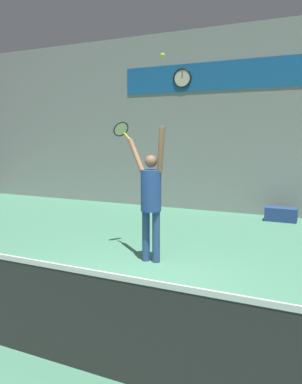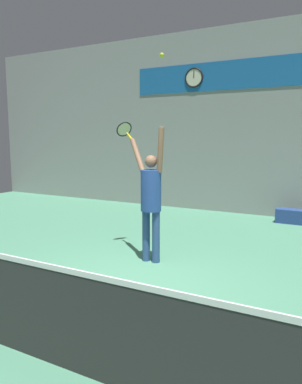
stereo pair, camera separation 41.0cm
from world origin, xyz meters
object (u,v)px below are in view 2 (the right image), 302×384
object	(u,v)px
scoreboard_clock	(194,78)
tennis_ball	(162,55)
equipment_bag	(292,216)
tennis_player	(151,196)
tennis_racket	(125,130)

from	to	relation	value
scoreboard_clock	tennis_ball	size ratio (longest dim) A/B	7.82
scoreboard_clock	equipment_bag	distance (m)	4.58
tennis_player	equipment_bag	bearing A→B (deg)	67.97
scoreboard_clock	equipment_bag	xyz separation A→B (m)	(2.85, -0.55, -3.55)
scoreboard_clock	equipment_bag	size ratio (longest dim) A/B	0.72
scoreboard_clock	tennis_ball	xyz separation A→B (m)	(1.42, -4.76, -0.42)
tennis_ball	equipment_bag	distance (m)	5.43
equipment_bag	tennis_racket	bearing A→B (deg)	-123.94
scoreboard_clock	equipment_bag	world-z (taller)	scoreboard_clock
scoreboard_clock	tennis_racket	bearing A→B (deg)	-84.74
tennis_racket	tennis_ball	distance (m)	1.60
tennis_player	tennis_ball	distance (m)	2.20
tennis_racket	equipment_bag	xyz separation A→B (m)	(2.46, 3.66, -2.03)
tennis_ball	equipment_bag	bearing A→B (deg)	71.17
tennis_player	equipment_bag	world-z (taller)	tennis_player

